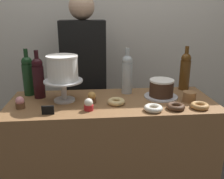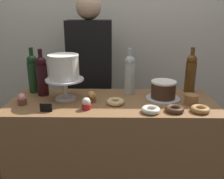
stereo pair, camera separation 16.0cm
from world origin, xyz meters
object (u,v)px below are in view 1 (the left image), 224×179
object	(u,v)px
wine_bottle_green	(28,75)
donut_maple	(200,106)
cupcake_vanilla	(89,105)
price_sign_chalkboard	(48,110)
cupcake_strawberry	(20,103)
cupcake_caramel	(92,98)
donut_glazed	(116,102)
cake_stand_pedestal	(64,87)
cookie_stack	(189,97)
wine_bottle_amber	(185,71)
wine_bottle_dark_red	(38,77)
wine_bottle_clear	(127,73)
white_layer_cake	(63,68)
donut_chocolate	(176,107)
barista_figure	(85,88)
donut_sugar	(153,108)
chocolate_round_cake	(161,88)

from	to	relation	value
wine_bottle_green	donut_maple	bearing A→B (deg)	-18.11
cupcake_vanilla	price_sign_chalkboard	size ratio (longest dim) A/B	1.06
wine_bottle_green	cupcake_strawberry	distance (m)	0.28
cupcake_caramel	donut_glazed	bearing A→B (deg)	-13.22
cake_stand_pedestal	cookie_stack	distance (m)	0.82
wine_bottle_green	wine_bottle_amber	xyz separation A→B (m)	(1.13, 0.02, 0.00)
wine_bottle_dark_red	wine_bottle_clear	world-z (taller)	same
white_layer_cake	cookie_stack	world-z (taller)	white_layer_cake
cookie_stack	white_layer_cake	bearing A→B (deg)	173.96
wine_bottle_dark_red	donut_chocolate	xyz separation A→B (m)	(0.86, -0.29, -0.13)
wine_bottle_green	price_sign_chalkboard	bearing A→B (deg)	-63.51
cake_stand_pedestal	barista_figure	distance (m)	0.50
cake_stand_pedestal	barista_figure	bearing A→B (deg)	75.12
cookie_stack	price_sign_chalkboard	size ratio (longest dim) A/B	1.20
white_layer_cake	donut_maple	bearing A→B (deg)	-13.91
wine_bottle_amber	price_sign_chalkboard	world-z (taller)	wine_bottle_amber
wine_bottle_dark_red	donut_sugar	xyz separation A→B (m)	(0.72, -0.30, -0.13)
wine_bottle_dark_red	donut_sugar	size ratio (longest dim) A/B	2.91
cake_stand_pedestal	cupcake_caramel	bearing A→B (deg)	-16.24
donut_glazed	price_sign_chalkboard	xyz separation A→B (m)	(-0.41, -0.13, 0.01)
donut_chocolate	wine_bottle_dark_red	bearing A→B (deg)	161.31
chocolate_round_cake	wine_bottle_green	bearing A→B (deg)	171.35
wine_bottle_amber	donut_glazed	size ratio (longest dim) A/B	2.91
white_layer_cake	wine_bottle_green	size ratio (longest dim) A/B	0.61
cupcake_caramel	donut_chocolate	bearing A→B (deg)	-16.89
cake_stand_pedestal	cookie_stack	xyz separation A→B (m)	(0.82, -0.09, -0.06)
wine_bottle_dark_red	donut_maple	distance (m)	1.06
cupcake_caramel	cookie_stack	size ratio (longest dim) A/B	0.88
donut_chocolate	price_sign_chalkboard	bearing A→B (deg)	-179.22
wine_bottle_dark_red	price_sign_chalkboard	xyz separation A→B (m)	(0.10, -0.30, -0.12)
cupcake_strawberry	chocolate_round_cake	bearing A→B (deg)	7.27
cupcake_vanilla	donut_sugar	bearing A→B (deg)	-6.45
cupcake_strawberry	cookie_stack	distance (m)	1.07
cupcake_caramel	cake_stand_pedestal	bearing A→B (deg)	163.76
cupcake_vanilla	donut_chocolate	world-z (taller)	cupcake_vanilla
wine_bottle_green	donut_chocolate	distance (m)	1.01
chocolate_round_cake	wine_bottle_amber	xyz separation A→B (m)	(0.22, 0.16, 0.08)
cupcake_strawberry	cookie_stack	size ratio (longest dim) A/B	0.88
cupcake_caramel	barista_figure	size ratio (longest dim) A/B	0.05
white_layer_cake	donut_sugar	distance (m)	0.62
price_sign_chalkboard	wine_bottle_clear	bearing A→B (deg)	34.00
white_layer_cake	wine_bottle_green	xyz separation A→B (m)	(-0.26, 0.15, -0.08)
cake_stand_pedestal	wine_bottle_amber	distance (m)	0.90
white_layer_cake	cupcake_strawberry	bearing A→B (deg)	-157.75
wine_bottle_green	wine_bottle_clear	size ratio (longest dim) A/B	1.00
cupcake_strawberry	donut_chocolate	xyz separation A→B (m)	(0.94, -0.10, -0.02)
cake_stand_pedestal	donut_chocolate	distance (m)	0.72
white_layer_cake	donut_glazed	bearing A→B (deg)	-14.85
wine_bottle_green	cupcake_caramel	bearing A→B (deg)	-24.91
donut_sugar	cookie_stack	world-z (taller)	cookie_stack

